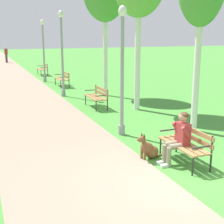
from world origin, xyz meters
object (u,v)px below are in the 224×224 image
object	(u,v)px
park_bench_near	(187,142)
dog_brown	(149,149)
park_bench_far	(63,78)
lamp_post_mid	(62,53)
lamp_post_far	(44,50)
lamp_post_near	(122,70)
park_bench_mid	(97,95)
park_bench_furthest	(43,68)
pedestrian_distant	(6,55)
person_seated_on_near_bench	(179,136)

from	to	relation	value
park_bench_near	dog_brown	xyz separation A→B (m)	(-0.73, 0.52, -0.25)
park_bench_far	lamp_post_mid	world-z (taller)	lamp_post_mid
dog_brown	lamp_post_far	bearing A→B (deg)	89.52
lamp_post_near	lamp_post_far	distance (m)	12.04
park_bench_mid	lamp_post_near	world-z (taller)	lamp_post_near
park_bench_furthest	lamp_post_far	world-z (taller)	lamp_post_far
dog_brown	pedestrian_distant	size ratio (longest dim) A/B	0.50
park_bench_furthest	lamp_post_near	xyz separation A→B (m)	(-0.46, -15.42, 1.46)
lamp_post_near	lamp_post_mid	size ratio (longest dim) A/B	0.94
park_bench_mid	lamp_post_mid	xyz separation A→B (m)	(-0.70, 3.03, 1.59)
park_bench_furthest	lamp_post_mid	bearing A→B (deg)	-94.01
park_bench_near	park_bench_far	bearing A→B (deg)	89.97
park_bench_near	dog_brown	world-z (taller)	park_bench_near
park_bench_furthest	dog_brown	xyz separation A→B (m)	(-0.65, -17.52, -0.25)
park_bench_mid	dog_brown	world-z (taller)	park_bench_mid
park_bench_near	park_bench_far	xyz separation A→B (m)	(0.01, 12.35, 0.00)
park_bench_mid	park_bench_furthest	bearing A→B (deg)	90.47
park_bench_furthest	dog_brown	bearing A→B (deg)	-92.11
lamp_post_mid	lamp_post_near	bearing A→B (deg)	-88.79
person_seated_on_near_bench	lamp_post_far	bearing A→B (deg)	91.56
person_seated_on_near_bench	dog_brown	distance (m)	0.83
park_bench_mid	pedestrian_distant	bearing A→B (deg)	94.37
park_bench_far	park_bench_furthest	size ratio (longest dim) A/B	1.00
person_seated_on_near_bench	pedestrian_distant	size ratio (longest dim) A/B	0.76
person_seated_on_near_bench	lamp_post_far	world-z (taller)	lamp_post_far
dog_brown	lamp_post_mid	distance (m)	9.10
pedestrian_distant	lamp_post_mid	bearing A→B (deg)	-86.95
park_bench_mid	park_bench_near	bearing A→B (deg)	-90.15
park_bench_mid	lamp_post_far	bearing A→B (deg)	94.32
park_bench_near	lamp_post_near	distance (m)	3.04
dog_brown	lamp_post_near	xyz separation A→B (m)	(0.19, 2.09, 1.71)
lamp_post_mid	pedestrian_distant	xyz separation A→B (m)	(-1.07, 20.07, -1.26)
park_bench_furthest	lamp_post_near	bearing A→B (deg)	-91.71
park_bench_mid	lamp_post_mid	distance (m)	3.49
lamp_post_mid	lamp_post_far	world-z (taller)	lamp_post_mid
park_bench_far	lamp_post_far	xyz separation A→B (m)	(-0.61, 2.30, 1.47)
park_bench_far	park_bench_furthest	distance (m)	5.69
park_bench_mid	person_seated_on_near_bench	xyz separation A→B (m)	(-0.22, -6.37, 0.17)
person_seated_on_near_bench	park_bench_mid	bearing A→B (deg)	87.99
park_bench_mid	park_bench_furthest	size ratio (longest dim) A/B	1.00
park_bench_far	lamp_post_mid	distance (m)	3.39
park_bench_far	lamp_post_near	xyz separation A→B (m)	(-0.54, -9.73, 1.46)
dog_brown	lamp_post_far	world-z (taller)	lamp_post_far
park_bench_near	park_bench_mid	size ratio (longest dim) A/B	1.00
park_bench_near	lamp_post_near	bearing A→B (deg)	101.62
park_bench_far	pedestrian_distant	size ratio (longest dim) A/B	0.91
park_bench_near	park_bench_furthest	distance (m)	18.04
park_bench_mid	lamp_post_near	bearing A→B (deg)	-98.33
lamp_post_near	pedestrian_distant	xyz separation A→B (m)	(-1.21, 26.89, -1.13)
person_seated_on_near_bench	dog_brown	size ratio (longest dim) A/B	1.51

